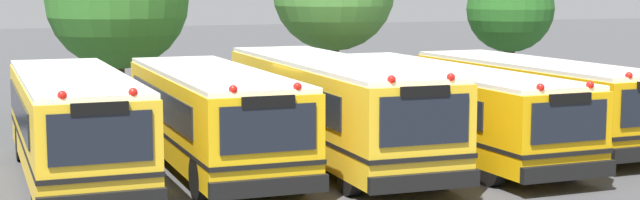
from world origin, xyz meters
The scene contains 7 objects.
ground_plane centered at (0.00, 0.00, 0.00)m, with size 160.00×160.00×0.00m, color #424244.
school_bus_0 centered at (-6.61, -0.22, 1.40)m, with size 2.52×9.69×2.67m.
school_bus_1 centered at (-3.22, -0.15, 1.39)m, with size 2.67×9.72×2.63m.
school_bus_2 centered at (0.07, 0.04, 1.46)m, with size 2.87×11.57×2.78m.
school_bus_3 centered at (3.28, -0.21, 1.32)m, with size 2.59×11.54×2.50m.
school_bus_4 centered at (6.62, 0.18, 1.34)m, with size 2.75×10.01×2.53m.
tree_3 centered at (12.02, 9.67, 3.73)m, with size 3.56×3.56×5.44m.
Camera 1 is at (-8.98, -22.26, 4.63)m, focal length 51.18 mm.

